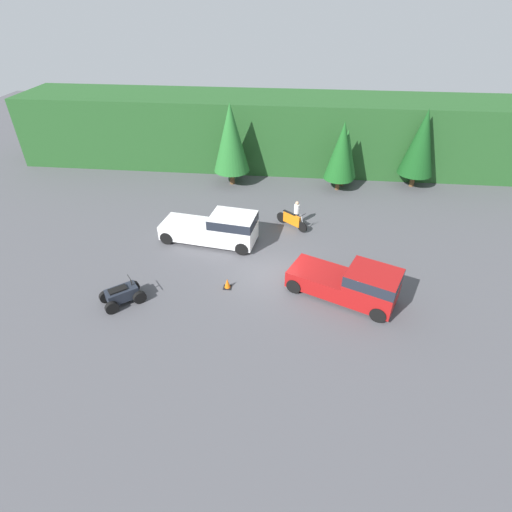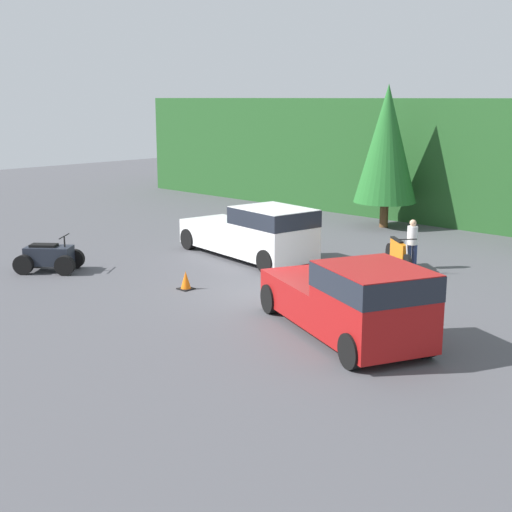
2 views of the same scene
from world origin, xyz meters
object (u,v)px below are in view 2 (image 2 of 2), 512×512
(pickup_truck_red, at_px, (354,299))
(quad_atv, at_px, (49,257))
(pickup_truck_second, at_px, (257,231))
(dirt_bike, at_px, (398,254))
(traffic_cone, at_px, (186,281))
(rider_person, at_px, (412,242))

(pickup_truck_red, distance_m, quad_atv, 11.27)
(pickup_truck_second, bearing_deg, dirt_bike, 36.36)
(dirt_bike, bearing_deg, quad_atv, -95.75)
(pickup_truck_second, xyz_separation_m, quad_atv, (-3.69, -5.91, -0.54))
(pickup_truck_second, distance_m, quad_atv, 6.98)
(traffic_cone, bearing_deg, dirt_bike, 64.77)
(pickup_truck_red, height_order, quad_atv, pickup_truck_red)
(dirt_bike, bearing_deg, pickup_truck_red, -26.31)
(pickup_truck_second, height_order, quad_atv, pickup_truck_second)
(quad_atv, height_order, rider_person, rider_person)
(pickup_truck_second, relative_size, quad_atv, 2.58)
(traffic_cone, bearing_deg, quad_atv, -161.37)
(pickup_truck_second, bearing_deg, traffic_cone, -65.85)
(rider_person, bearing_deg, pickup_truck_second, -101.00)
(dirt_bike, distance_m, traffic_cone, 7.24)
(pickup_truck_second, bearing_deg, pickup_truck_red, -22.65)
(dirt_bike, distance_m, rider_person, 0.60)
(dirt_bike, xyz_separation_m, traffic_cone, (-3.08, -6.54, -0.24))
(traffic_cone, bearing_deg, pickup_truck_second, 105.83)
(pickup_truck_red, xyz_separation_m, quad_atv, (-11.17, -1.42, -0.54))
(pickup_truck_red, relative_size, rider_person, 3.42)
(rider_person, bearing_deg, quad_atv, -85.02)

